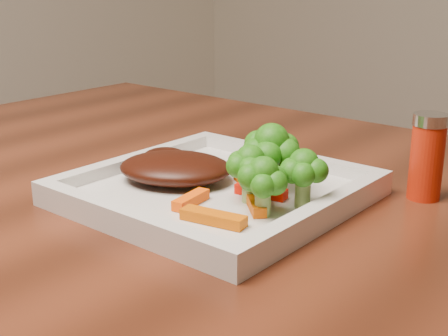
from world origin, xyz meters
The scene contains 12 objects.
plate centered at (-0.24, -0.05, 0.76)m, with size 0.27×0.27×0.01m, color silver.
steak centered at (-0.29, -0.06, 0.78)m, with size 0.12×0.10×0.03m, color #391108.
broccoli_0 centered at (-0.19, -0.02, 0.80)m, with size 0.07×0.07×0.07m, color #265E0F, non-canonical shape.
broccoli_1 centered at (-0.14, -0.04, 0.79)m, with size 0.06×0.06×0.06m, color #196F12, non-canonical shape.
broccoli_2 centered at (-0.16, -0.08, 0.79)m, with size 0.05×0.05×0.06m, color #247513, non-canonical shape.
broccoli_3 centered at (-0.19, -0.06, 0.79)m, with size 0.05×0.05×0.06m, color #1B6811, non-canonical shape.
carrot_0 centered at (-0.18, -0.13, 0.77)m, with size 0.06×0.02×0.01m, color #C85503.
carrot_2 centered at (-0.23, -0.11, 0.77)m, with size 0.05×0.01×0.01m, color #FF4F04.
carrot_4 centered at (-0.23, 0.00, 0.77)m, with size 0.05×0.01×0.01m, color #E85203.
carrot_5 centered at (-0.17, -0.08, 0.77)m, with size 0.05×0.01×0.01m, color #CF5103.
carrot_6 centered at (-0.19, -0.04, 0.77)m, with size 0.05×0.01×0.01m, color #FD1604.
spice_shaker centered at (-0.07, 0.09, 0.80)m, with size 0.03×0.03×0.09m, color #B01F09.
Camera 1 is at (0.16, -0.53, 0.98)m, focal length 50.00 mm.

